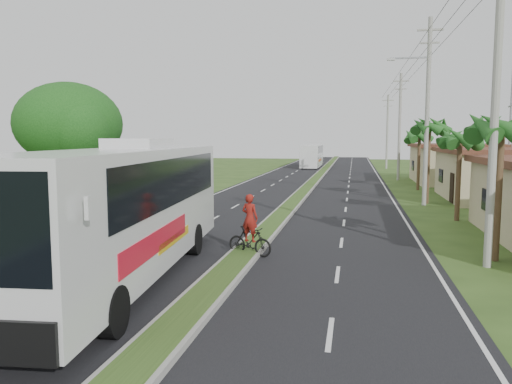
# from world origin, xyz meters

# --- Properties ---
(ground) EXTENTS (180.00, 180.00, 0.00)m
(ground) POSITION_xyz_m (0.00, 0.00, 0.00)
(ground) COLOR #2D481A
(ground) RESTS_ON ground
(road_asphalt) EXTENTS (14.00, 160.00, 0.02)m
(road_asphalt) POSITION_xyz_m (0.00, 20.00, 0.01)
(road_asphalt) COLOR black
(road_asphalt) RESTS_ON ground
(median_strip) EXTENTS (1.20, 160.00, 0.18)m
(median_strip) POSITION_xyz_m (0.00, 20.00, 0.10)
(median_strip) COLOR gray
(median_strip) RESTS_ON ground
(lane_edge_left) EXTENTS (0.12, 160.00, 0.01)m
(lane_edge_left) POSITION_xyz_m (-6.70, 20.00, 0.00)
(lane_edge_left) COLOR silver
(lane_edge_left) RESTS_ON ground
(lane_edge_right) EXTENTS (0.12, 160.00, 0.01)m
(lane_edge_right) POSITION_xyz_m (6.70, 20.00, 0.00)
(lane_edge_right) COLOR silver
(lane_edge_right) RESTS_ON ground
(shop_mid) EXTENTS (7.60, 10.60, 3.67)m
(shop_mid) POSITION_xyz_m (14.00, 22.00, 1.86)
(shop_mid) COLOR tan
(shop_mid) RESTS_ON ground
(shop_far) EXTENTS (8.60, 11.60, 3.82)m
(shop_far) POSITION_xyz_m (14.00, 36.00, 1.93)
(shop_far) COLOR tan
(shop_far) RESTS_ON ground
(palm_verge_a) EXTENTS (2.40, 2.40, 5.45)m
(palm_verge_a) POSITION_xyz_m (9.00, 3.00, 4.74)
(palm_verge_a) COLOR #473321
(palm_verge_a) RESTS_ON ground
(palm_verge_b) EXTENTS (2.40, 2.40, 5.05)m
(palm_verge_b) POSITION_xyz_m (9.40, 12.00, 4.36)
(palm_verge_b) COLOR #473321
(palm_verge_b) RESTS_ON ground
(palm_verge_c) EXTENTS (2.40, 2.40, 5.85)m
(palm_verge_c) POSITION_xyz_m (8.80, 19.00, 5.12)
(palm_verge_c) COLOR #473321
(palm_verge_c) RESTS_ON ground
(palm_verge_d) EXTENTS (2.40, 2.40, 5.25)m
(palm_verge_d) POSITION_xyz_m (9.30, 28.00, 4.55)
(palm_verge_d) COLOR #473321
(palm_verge_d) RESTS_ON ground
(shade_tree) EXTENTS (6.30, 6.00, 7.54)m
(shade_tree) POSITION_xyz_m (-12.11, 10.02, 5.03)
(shade_tree) COLOR #473321
(shade_tree) RESTS_ON ground
(utility_pole_a) EXTENTS (1.60, 0.28, 11.00)m
(utility_pole_a) POSITION_xyz_m (8.50, 2.00, 5.67)
(utility_pole_a) COLOR gray
(utility_pole_a) RESTS_ON ground
(utility_pole_b) EXTENTS (3.20, 0.28, 12.00)m
(utility_pole_b) POSITION_xyz_m (8.47, 18.00, 6.26)
(utility_pole_b) COLOR gray
(utility_pole_b) RESTS_ON ground
(utility_pole_c) EXTENTS (1.60, 0.28, 11.00)m
(utility_pole_c) POSITION_xyz_m (8.50, 38.00, 5.67)
(utility_pole_c) COLOR gray
(utility_pole_c) RESTS_ON ground
(utility_pole_d) EXTENTS (1.60, 0.28, 10.50)m
(utility_pole_d) POSITION_xyz_m (8.50, 58.00, 5.42)
(utility_pole_d) COLOR gray
(utility_pole_d) RESTS_ON ground
(coach_bus_main) EXTENTS (4.02, 13.76, 4.39)m
(coach_bus_main) POSITION_xyz_m (-2.86, -1.86, 2.41)
(coach_bus_main) COLOR silver
(coach_bus_main) RESTS_ON ground
(coach_bus_far) EXTENTS (2.60, 11.53, 3.35)m
(coach_bus_far) POSITION_xyz_m (-2.26, 59.30, 1.90)
(coach_bus_far) COLOR silver
(coach_bus_far) RESTS_ON ground
(motorcyclist) EXTENTS (1.90, 1.10, 2.34)m
(motorcyclist) POSITION_xyz_m (0.19, 2.00, 0.84)
(motorcyclist) COLOR black
(motorcyclist) RESTS_ON ground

